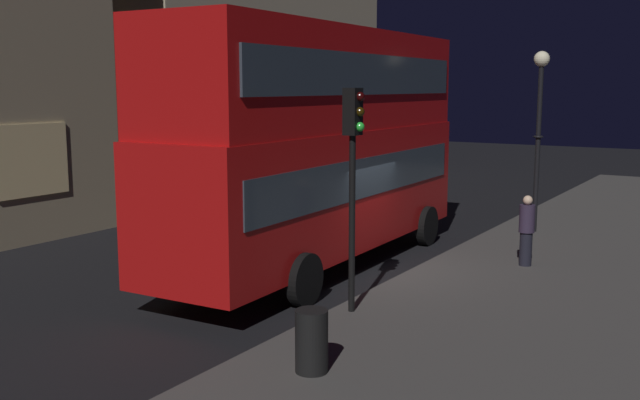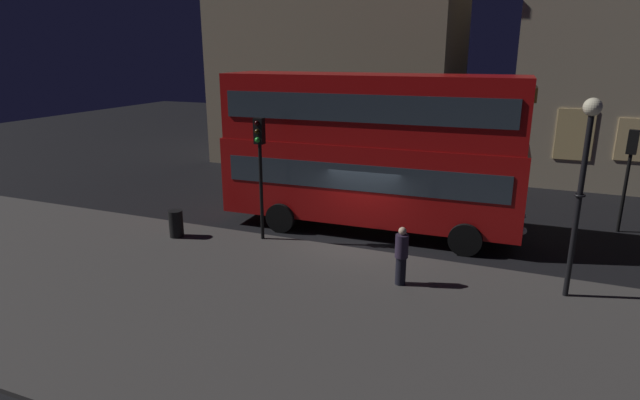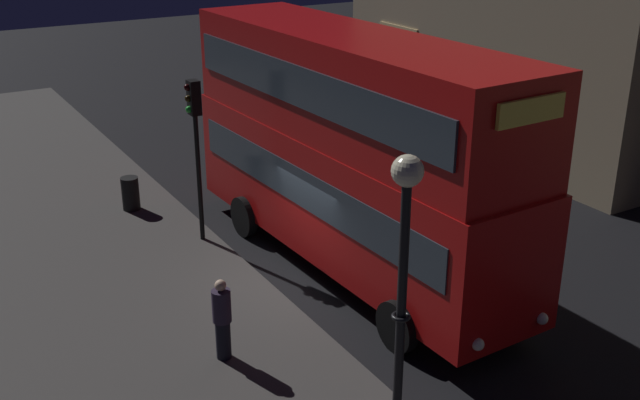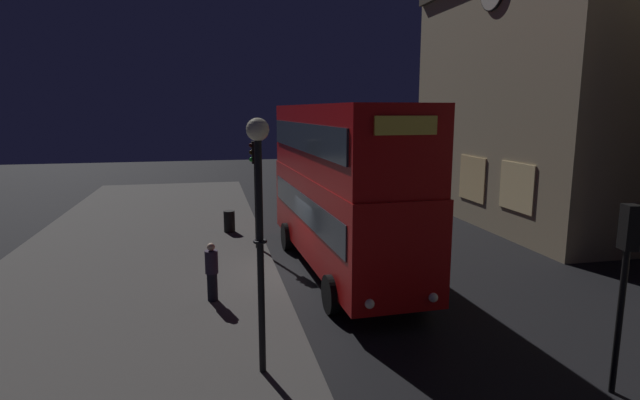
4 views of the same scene
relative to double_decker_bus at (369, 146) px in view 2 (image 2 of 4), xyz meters
The scene contains 9 objects.
ground_plane 3.43m from the double_decker_bus, 81.13° to the right, with size 80.00×80.00×0.00m, color black.
sidewalk_slab 7.61m from the double_decker_bus, 88.23° to the right, with size 44.00×9.60×0.12m, color #423F3D.
building_with_clock 14.35m from the double_decker_bus, 113.78° to the left, with size 13.42×9.34×14.62m.
double_decker_bus is the anchor object (origin of this frame).
traffic_light_near_kerb 3.95m from the double_decker_bus, 139.32° to the right, with size 0.32×0.36×4.16m.
traffic_light_far_side 9.20m from the double_decker_bus, 20.98° to the left, with size 0.37×0.39×3.74m.
street_lamp 7.35m from the double_decker_bus, 27.14° to the right, with size 0.44×0.44×5.19m.
pedestrian 5.33m from the double_decker_bus, 62.16° to the right, with size 0.36×0.36×1.67m.
litter_bin 7.30m from the double_decker_bus, 149.21° to the right, with size 0.49×0.49×0.94m, color black.
Camera 2 is at (4.92, -15.93, 6.38)m, focal length 28.85 mm.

